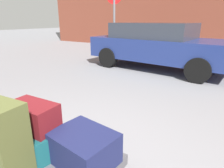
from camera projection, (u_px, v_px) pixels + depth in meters
name	position (u px, v px, depth m)	size (l,w,h in m)	color
luggage_cart	(42.00, 164.00, 1.75)	(1.28, 0.88, 0.34)	#4C4C51
suitcase_teal_stacked_top	(36.00, 138.00, 1.81)	(0.55, 0.41, 0.23)	#144C51
suitcase_navy_center	(84.00, 148.00, 1.64)	(0.52, 0.41, 0.27)	#191E47
suitcase_olive_front_left	(4.00, 142.00, 1.43)	(0.33, 0.25, 0.61)	#4C5128
duffel_bag_maroon_topmost_pile	(33.00, 116.00, 1.73)	(0.45, 0.26, 0.24)	maroon
parked_car	(158.00, 45.00, 6.16)	(4.45, 2.25, 1.42)	navy
no_parking_sign	(114.00, 19.00, 6.17)	(0.49, 0.13, 2.46)	slate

